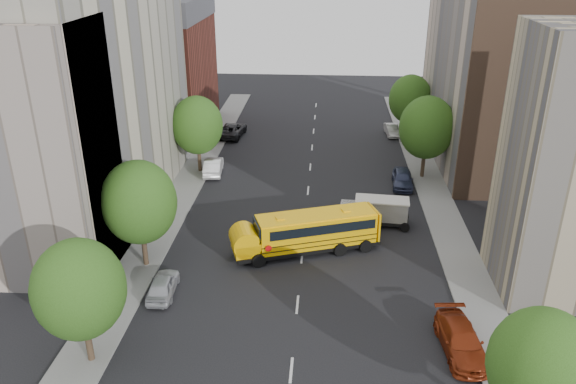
# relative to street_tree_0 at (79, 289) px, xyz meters

# --- Properties ---
(ground) EXTENTS (120.00, 120.00, 0.00)m
(ground) POSITION_rel_street_tree_0_xyz_m (11.00, 14.00, -4.64)
(ground) COLOR black
(ground) RESTS_ON ground
(sidewalk_left) EXTENTS (3.00, 80.00, 0.12)m
(sidewalk_left) POSITION_rel_street_tree_0_xyz_m (-0.50, 19.00, -4.58)
(sidewalk_left) COLOR slate
(sidewalk_left) RESTS_ON ground
(sidewalk_right) EXTENTS (3.00, 80.00, 0.12)m
(sidewalk_right) POSITION_rel_street_tree_0_xyz_m (22.50, 19.00, -4.58)
(sidewalk_right) COLOR slate
(sidewalk_right) RESTS_ON ground
(lane_markings) EXTENTS (0.15, 64.00, 0.01)m
(lane_markings) POSITION_rel_street_tree_0_xyz_m (11.00, 24.00, -4.64)
(lane_markings) COLOR silver
(lane_markings) RESTS_ON ground
(building_left_cream) EXTENTS (10.00, 26.00, 20.00)m
(building_left_cream) POSITION_rel_street_tree_0_xyz_m (-7.00, 20.00, 5.36)
(building_left_cream) COLOR beige
(building_left_cream) RESTS_ON ground
(building_left_redbrick) EXTENTS (10.00, 15.00, 13.00)m
(building_left_redbrick) POSITION_rel_street_tree_0_xyz_m (-7.00, 42.00, 1.86)
(building_left_redbrick) COLOR maroon
(building_left_redbrick) RESTS_ON ground
(building_left_near) EXTENTS (10.00, 7.00, 17.00)m
(building_left_near) POSITION_rel_street_tree_0_xyz_m (-7.00, 9.50, 3.86)
(building_left_near) COLOR #C4AD98
(building_left_near) RESTS_ON ground
(building_right_far) EXTENTS (10.00, 22.00, 18.00)m
(building_right_far) POSITION_rel_street_tree_0_xyz_m (29.00, 34.00, 4.36)
(building_right_far) COLOR #C4AD98
(building_right_far) RESTS_ON ground
(building_right_sidewall) EXTENTS (10.10, 0.30, 18.00)m
(building_right_sidewall) POSITION_rel_street_tree_0_xyz_m (29.00, 23.00, 4.36)
(building_right_sidewall) COLOR brown
(building_right_sidewall) RESTS_ON ground
(street_tree_0) EXTENTS (4.80, 4.80, 7.41)m
(street_tree_0) POSITION_rel_street_tree_0_xyz_m (0.00, 0.00, 0.00)
(street_tree_0) COLOR #38281C
(street_tree_0) RESTS_ON ground
(street_tree_1) EXTENTS (5.12, 5.12, 7.90)m
(street_tree_1) POSITION_rel_street_tree_0_xyz_m (0.00, 10.00, 0.31)
(street_tree_1) COLOR #38281C
(street_tree_1) RESTS_ON ground
(street_tree_2) EXTENTS (4.99, 4.99, 7.71)m
(street_tree_2) POSITION_rel_street_tree_0_xyz_m (0.00, 28.00, 0.19)
(street_tree_2) COLOR #38281C
(street_tree_2) RESTS_ON ground
(street_tree_3) EXTENTS (4.61, 4.61, 7.11)m
(street_tree_3) POSITION_rel_street_tree_0_xyz_m (22.00, -4.00, -0.19)
(street_tree_3) COLOR #38281C
(street_tree_3) RESTS_ON ground
(street_tree_4) EXTENTS (5.25, 5.25, 8.10)m
(street_tree_4) POSITION_rel_street_tree_0_xyz_m (22.00, 28.00, 0.43)
(street_tree_4) COLOR #38281C
(street_tree_4) RESTS_ON ground
(street_tree_5) EXTENTS (4.86, 4.86, 7.51)m
(street_tree_5) POSITION_rel_street_tree_0_xyz_m (22.00, 40.00, 0.06)
(street_tree_5) COLOR #38281C
(street_tree_5) RESTS_ON ground
(school_bus) EXTENTS (11.04, 5.87, 3.06)m
(school_bus) POSITION_rel_street_tree_0_xyz_m (11.20, 12.76, -2.93)
(school_bus) COLOR black
(school_bus) RESTS_ON ground
(safari_truck) EXTENTS (5.47, 2.41, 2.28)m
(safari_truck) POSITION_rel_street_tree_0_xyz_m (16.72, 17.61, -3.44)
(safari_truck) COLOR black
(safari_truck) RESTS_ON ground
(parked_car_0) EXTENTS (1.83, 4.12, 1.38)m
(parked_car_0) POSITION_rel_street_tree_0_xyz_m (2.20, 6.56, -3.95)
(parked_car_0) COLOR #A9AAAF
(parked_car_0) RESTS_ON ground
(parked_car_1) EXTENTS (2.08, 4.83, 1.55)m
(parked_car_1) POSITION_rel_street_tree_0_xyz_m (1.46, 27.60, -3.87)
(parked_car_1) COLOR white
(parked_car_1) RESTS_ON ground
(parked_car_2) EXTENTS (3.16, 5.88, 1.57)m
(parked_car_2) POSITION_rel_street_tree_0_xyz_m (1.40, 39.36, -3.86)
(parked_car_2) COLOR black
(parked_car_2) RESTS_ON ground
(parked_car_3) EXTENTS (2.58, 5.38, 1.51)m
(parked_car_3) POSITION_rel_street_tree_0_xyz_m (20.35, 2.20, -3.89)
(parked_car_3) COLOR maroon
(parked_car_3) RESTS_ON ground
(parked_car_4) EXTENTS (2.12, 4.69, 1.56)m
(parked_car_4) POSITION_rel_street_tree_0_xyz_m (19.80, 25.66, -3.86)
(parked_car_4) COLOR #2F3652
(parked_car_4) RESTS_ON ground
(parked_car_5) EXTENTS (1.73, 4.05, 1.30)m
(parked_car_5) POSITION_rel_street_tree_0_xyz_m (20.34, 41.12, -3.99)
(parked_car_5) COLOR #AAA9A4
(parked_car_5) RESTS_ON ground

